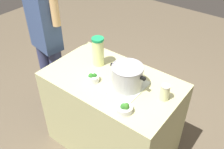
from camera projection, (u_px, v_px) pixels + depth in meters
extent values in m
plane|color=brown|center=(112.00, 142.00, 2.74)|extent=(8.00, 8.00, 0.00)
cube|color=#BDBC84|center=(112.00, 114.00, 2.47)|extent=(1.22, 0.73, 0.89)
cube|color=beige|center=(127.00, 86.00, 2.12)|extent=(0.28, 0.34, 0.01)
cylinder|color=#B7B7BC|center=(127.00, 77.00, 2.06)|extent=(0.26, 0.26, 0.20)
torus|color=#99999E|center=(128.00, 67.00, 2.00)|extent=(0.27, 0.27, 0.01)
cube|color=black|center=(143.00, 78.00, 1.95)|extent=(0.04, 0.02, 0.02)
cube|color=black|center=(113.00, 65.00, 2.10)|extent=(0.04, 0.02, 0.02)
cylinder|color=#E8EE9C|center=(98.00, 53.00, 2.31)|extent=(0.11, 0.11, 0.26)
cylinder|color=#1B9553|center=(98.00, 39.00, 2.23)|extent=(0.11, 0.11, 0.02)
ellipsoid|color=yellow|center=(97.00, 47.00, 2.29)|extent=(0.04, 0.04, 0.01)
cylinder|color=beige|center=(165.00, 93.00, 1.96)|extent=(0.07, 0.07, 0.13)
cylinder|color=#B2AD99|center=(166.00, 86.00, 1.92)|extent=(0.08, 0.08, 0.01)
cylinder|color=silver|center=(124.00, 109.00, 1.88)|extent=(0.13, 0.13, 0.05)
ellipsoid|color=#307329|center=(127.00, 105.00, 1.87)|extent=(0.04, 0.04, 0.04)
ellipsoid|color=#367524|center=(126.00, 107.00, 1.85)|extent=(0.05, 0.05, 0.06)
ellipsoid|color=#307228|center=(124.00, 107.00, 1.85)|extent=(0.05, 0.05, 0.06)
cylinder|color=silver|center=(93.00, 78.00, 2.17)|extent=(0.10, 0.10, 0.05)
ellipsoid|color=#2B7523|center=(91.00, 76.00, 2.15)|extent=(0.05, 0.05, 0.06)
ellipsoid|color=#256A1F|center=(95.00, 76.00, 2.16)|extent=(0.05, 0.05, 0.05)
cylinder|color=#3B416D|center=(59.00, 81.00, 2.91)|extent=(0.14, 0.14, 0.85)
cylinder|color=#3B416D|center=(48.00, 75.00, 3.01)|extent=(0.14, 0.14, 0.85)
cube|color=#3C5282|center=(43.00, 21.00, 2.52)|extent=(0.37, 0.25, 0.62)
cylinder|color=#E0B174|center=(55.00, 11.00, 2.32)|extent=(0.08, 0.08, 0.30)
cylinder|color=#E0B174|center=(27.00, 0.00, 2.52)|extent=(0.08, 0.08, 0.30)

